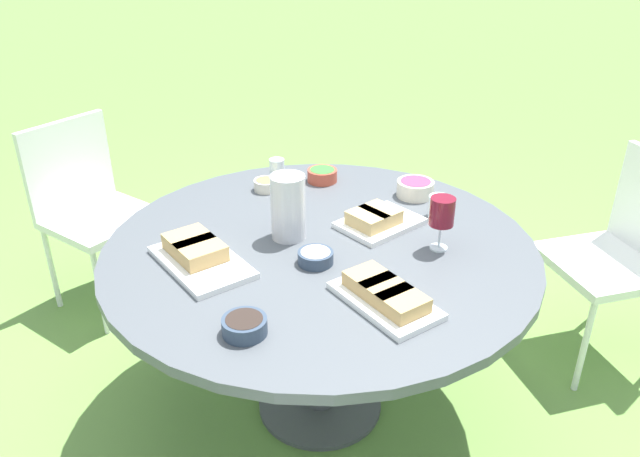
{
  "coord_description": "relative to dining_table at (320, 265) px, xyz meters",
  "views": [
    {
      "loc": [
        -1.8,
        0.45,
        1.76
      ],
      "look_at": [
        0.0,
        0.0,
        0.79
      ],
      "focal_mm": 35.0,
      "sensor_mm": 36.0,
      "label": 1
    }
  ],
  "objects": [
    {
      "name": "bowl_dip_cream",
      "position": [
        -0.12,
        0.04,
        0.11
      ],
      "size": [
        0.12,
        0.12,
        0.04
      ],
      "color": "#334256",
      "rests_on": "dining_table"
    },
    {
      "name": "dining_table",
      "position": [
        0.0,
        0.0,
        0.0
      ],
      "size": [
        1.47,
        1.47,
        0.73
      ],
      "color": "#4C4C51",
      "rests_on": "ground_plane"
    },
    {
      "name": "platter_charcuterie",
      "position": [
        0.07,
        -0.23,
        0.11
      ],
      "size": [
        0.31,
        0.35,
        0.07
      ],
      "color": "white",
      "rests_on": "dining_table"
    },
    {
      "name": "wine_glass",
      "position": [
        -0.13,
        -0.38,
        0.22
      ],
      "size": [
        0.08,
        0.08,
        0.19
      ],
      "color": "silver",
      "rests_on": "dining_table"
    },
    {
      "name": "water_pitcher",
      "position": [
        0.08,
        0.09,
        0.2
      ],
      "size": [
        0.13,
        0.12,
        0.23
      ],
      "color": "silver",
      "rests_on": "dining_table"
    },
    {
      "name": "chair_far_back",
      "position": [
        0.04,
        -1.29,
        -0.12
      ],
      "size": [
        0.45,
        0.43,
        0.89
      ],
      "color": "white",
      "rests_on": "ground_plane"
    },
    {
      "name": "cup_water_far",
      "position": [
        0.1,
        -0.48,
        0.12
      ],
      "size": [
        0.08,
        0.08,
        0.08
      ],
      "color": "silver",
      "rests_on": "dining_table"
    },
    {
      "name": "platter_bread_main",
      "position": [
        -0.39,
        -0.1,
        0.11
      ],
      "size": [
        0.37,
        0.29,
        0.06
      ],
      "color": "white",
      "rests_on": "dining_table"
    },
    {
      "name": "ground_plane",
      "position": [
        0.0,
        0.0,
        -0.64
      ],
      "size": [
        40.0,
        40.0,
        0.0
      ],
      "primitive_type": "plane",
      "color": "#668E42"
    },
    {
      "name": "bowl_salad",
      "position": [
        0.52,
        -0.14,
        0.11
      ],
      "size": [
        0.12,
        0.12,
        0.05
      ],
      "color": "#B74733",
      "rests_on": "dining_table"
    },
    {
      "name": "bowl_olives",
      "position": [
        -0.43,
        0.32,
        0.11
      ],
      "size": [
        0.12,
        0.12,
        0.05
      ],
      "color": "#334256",
      "rests_on": "dining_table"
    },
    {
      "name": "bowl_fries",
      "position": [
        0.49,
        0.1,
        0.11
      ],
      "size": [
        0.1,
        0.1,
        0.04
      ],
      "color": "beige",
      "rests_on": "dining_table"
    },
    {
      "name": "bowl_dip_red",
      "position": [
        0.29,
        -0.46,
        0.12
      ],
      "size": [
        0.15,
        0.15,
        0.06
      ],
      "color": "beige",
      "rests_on": "dining_table"
    },
    {
      "name": "platter_sandwich_side",
      "position": [
        -0.02,
        0.41,
        0.11
      ],
      "size": [
        0.42,
        0.34,
        0.07
      ],
      "color": "white",
      "rests_on": "dining_table"
    },
    {
      "name": "cup_water_near",
      "position": [
        0.58,
        0.04,
        0.13
      ],
      "size": [
        0.06,
        0.06,
        0.09
      ],
      "color": "silver",
      "rests_on": "dining_table"
    },
    {
      "name": "chair_near_left",
      "position": [
        1.02,
        0.86,
        -0.12
      ],
      "size": [
        0.6,
        0.61,
        0.89
      ],
      "color": "white",
      "rests_on": "ground_plane"
    }
  ]
}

